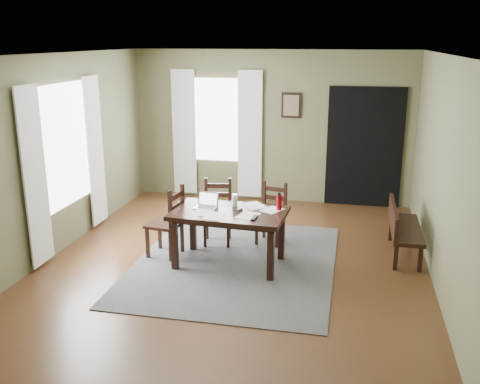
% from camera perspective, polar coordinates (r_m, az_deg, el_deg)
% --- Properties ---
extents(ground, '(5.00, 6.00, 0.01)m').
position_cam_1_polar(ground, '(7.20, -0.50, -7.59)').
color(ground, '#492C16').
extents(room_shell, '(5.02, 6.02, 2.71)m').
position_cam_1_polar(room_shell, '(6.68, -0.54, 6.76)').
color(room_shell, brown).
rests_on(room_shell, ground).
extents(rug, '(2.60, 3.20, 0.01)m').
position_cam_1_polar(rug, '(7.19, -0.50, -7.51)').
color(rug, '#404040').
rests_on(rug, ground).
extents(dining_table, '(1.50, 0.96, 0.73)m').
position_cam_1_polar(dining_table, '(6.92, -1.17, -2.77)').
color(dining_table, black).
rests_on(dining_table, rug).
extents(chair_end, '(0.49, 0.48, 0.98)m').
position_cam_1_polar(chair_end, '(7.31, -7.70, -3.24)').
color(chair_end, black).
rests_on(chair_end, rug).
extents(chair_back_left, '(0.47, 0.47, 0.93)m').
position_cam_1_polar(chair_back_left, '(7.73, -2.41, -2.22)').
color(chair_back_left, black).
rests_on(chair_back_left, rug).
extents(chair_back_right, '(0.44, 0.45, 0.87)m').
position_cam_1_polar(chair_back_right, '(7.76, 3.40, -2.37)').
color(chair_back_right, black).
rests_on(chair_back_right, rug).
extents(bench, '(0.40, 1.24, 0.70)m').
position_cam_1_polar(bench, '(7.64, 16.82, -3.46)').
color(bench, black).
rests_on(bench, ground).
extents(laptop, '(0.31, 0.25, 0.19)m').
position_cam_1_polar(laptop, '(7.05, -3.55, -1.25)').
color(laptop, '#B7B7BC').
rests_on(laptop, dining_table).
extents(computer_mouse, '(0.09, 0.11, 0.03)m').
position_cam_1_polar(computer_mouse, '(6.89, -0.13, -1.90)').
color(computer_mouse, '#3F3F42').
rests_on(computer_mouse, dining_table).
extents(tv_remote, '(0.06, 0.19, 0.02)m').
position_cam_1_polar(tv_remote, '(6.61, 1.53, -2.77)').
color(tv_remote, black).
rests_on(tv_remote, dining_table).
extents(drinking_glass, '(0.09, 0.09, 0.17)m').
position_cam_1_polar(drinking_glass, '(7.06, -0.57, -0.89)').
color(drinking_glass, silver).
rests_on(drinking_glass, dining_table).
extents(water_bottle, '(0.07, 0.07, 0.23)m').
position_cam_1_polar(water_bottle, '(6.93, 4.19, -1.08)').
color(water_bottle, maroon).
rests_on(water_bottle, dining_table).
extents(paper_a, '(0.32, 0.36, 0.00)m').
position_cam_1_polar(paper_a, '(6.87, -3.76, -2.15)').
color(paper_a, white).
rests_on(paper_a, dining_table).
extents(paper_b, '(0.30, 0.35, 0.00)m').
position_cam_1_polar(paper_b, '(6.72, 0.84, -2.53)').
color(paper_b, white).
rests_on(paper_b, dining_table).
extents(paper_c, '(0.41, 0.42, 0.00)m').
position_cam_1_polar(paper_c, '(7.12, 1.51, -1.45)').
color(paper_c, white).
rests_on(paper_c, dining_table).
extents(paper_d, '(0.33, 0.36, 0.00)m').
position_cam_1_polar(paper_d, '(6.95, 3.44, -1.91)').
color(paper_d, white).
rests_on(paper_d, dining_table).
extents(paper_e, '(0.25, 0.32, 0.00)m').
position_cam_1_polar(paper_e, '(6.71, -2.80, -2.58)').
color(paper_e, white).
rests_on(paper_e, dining_table).
extents(window_left, '(0.01, 1.30, 1.70)m').
position_cam_1_polar(window_left, '(7.83, -18.21, 4.72)').
color(window_left, white).
rests_on(window_left, ground).
extents(window_back, '(1.00, 0.01, 1.50)m').
position_cam_1_polar(window_back, '(9.82, -2.49, 7.68)').
color(window_back, white).
rests_on(window_back, ground).
extents(curtain_left_near, '(0.03, 0.48, 2.30)m').
position_cam_1_polar(curtain_left_near, '(7.18, -21.04, 1.43)').
color(curtain_left_near, silver).
rests_on(curtain_left_near, ground).
extents(curtain_left_far, '(0.03, 0.48, 2.30)m').
position_cam_1_polar(curtain_left_far, '(8.56, -15.18, 4.19)').
color(curtain_left_far, silver).
rests_on(curtain_left_far, ground).
extents(curtain_back_left, '(0.44, 0.03, 2.30)m').
position_cam_1_polar(curtain_back_left, '(10.00, -5.98, 6.31)').
color(curtain_back_left, silver).
rests_on(curtain_back_left, ground).
extents(curtain_back_right, '(0.44, 0.03, 2.30)m').
position_cam_1_polar(curtain_back_right, '(9.69, 1.06, 6.09)').
color(curtain_back_right, silver).
rests_on(curtain_back_right, ground).
extents(framed_picture, '(0.34, 0.03, 0.44)m').
position_cam_1_polar(framed_picture, '(9.53, 5.48, 9.19)').
color(framed_picture, black).
rests_on(framed_picture, ground).
extents(doorway_back, '(1.30, 0.03, 2.10)m').
position_cam_1_polar(doorway_back, '(9.58, 13.13, 4.64)').
color(doorway_back, black).
rests_on(doorway_back, ground).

